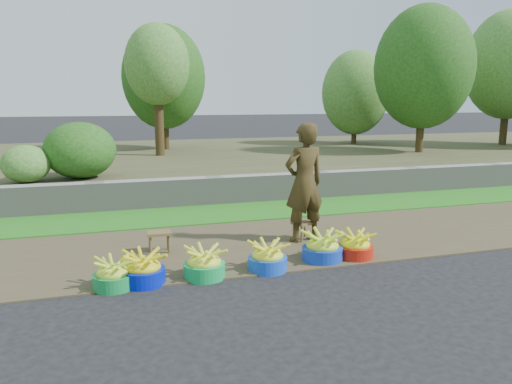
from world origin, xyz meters
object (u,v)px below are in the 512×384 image
object	(u,v)px
vendor_woman	(304,183)
basin_c	(204,264)
basin_a	(113,275)
stool_right	(303,225)
stool_left	(159,236)
basin_b	(143,270)
basin_d	(267,258)
basin_f	(355,246)
basin_e	(322,248)

from	to	relation	value
vendor_woman	basin_c	bearing A→B (deg)	22.48
basin_a	stool_right	xyz separation A→B (m)	(2.70, 1.10, 0.08)
basin_c	vendor_woman	distance (m)	2.08
vendor_woman	stool_left	bearing A→B (deg)	-11.01
basin_b	basin_d	bearing A→B (deg)	0.27
basin_d	basin_c	bearing A→B (deg)	-178.72
basin_a	stool_left	xyz separation A→B (m)	(0.62, 1.11, 0.09)
basin_b	basin_c	distance (m)	0.69
stool_right	basin_a	bearing A→B (deg)	-157.74
stool_left	vendor_woman	size ratio (longest dim) A/B	0.19
basin_c	basin_f	world-z (taller)	basin_c
basin_c	stool_right	size ratio (longest dim) A/B	1.30
basin_b	vendor_woman	xyz separation A→B (m)	(2.35, 1.02, 0.70)
basin_d	basin_e	xyz separation A→B (m)	(0.78, 0.12, 0.01)
basin_a	stool_left	distance (m)	1.28
stool_left	stool_right	world-z (taller)	stool_left
basin_a	vendor_woman	distance (m)	2.96
basin_f	basin_e	bearing A→B (deg)	178.00
basin_f	vendor_woman	distance (m)	1.20
basin_a	stool_left	size ratio (longest dim) A/B	1.37
basin_e	basin_d	bearing A→B (deg)	-171.13
basin_e	basin_c	bearing A→B (deg)	-174.90
basin_b	basin_d	world-z (taller)	basin_b
basin_c	stool_left	size ratio (longest dim) A/B	1.48
stool_right	vendor_woman	size ratio (longest dim) A/B	0.22
basin_a	basin_d	bearing A→B (deg)	1.30
basin_b	basin_f	bearing A→B (deg)	2.38
basin_a	basin_c	world-z (taller)	basin_c
basin_b	basin_e	distance (m)	2.24
basin_a	basin_f	xyz separation A→B (m)	(3.02, 0.15, 0.01)
basin_e	stool_right	bearing A→B (deg)	81.93
basin_d	stool_left	distance (m)	1.58
basin_b	basin_a	bearing A→B (deg)	-174.08
basin_c	basin_e	world-z (taller)	basin_e
basin_e	vendor_woman	xyz separation A→B (m)	(0.11, 0.89, 0.69)
basin_a	basin_b	xyz separation A→B (m)	(0.32, 0.03, 0.02)
basin_b	stool_right	distance (m)	2.60
basin_a	stool_right	bearing A→B (deg)	22.26
basin_d	vendor_woman	world-z (taller)	vendor_woman
basin_b	basin_c	size ratio (longest dim) A/B	1.02
basin_e	basin_f	distance (m)	0.46
basin_d	stool_right	size ratio (longest dim) A/B	1.28
stool_right	basin_f	bearing A→B (deg)	-71.43
basin_a	basin_c	size ratio (longest dim) A/B	0.93
basin_f	stool_left	size ratio (longest dim) A/B	1.47
stool_left	stool_right	distance (m)	2.07
basin_c	basin_f	distance (m)	2.01
basin_d	vendor_woman	xyz separation A→B (m)	(0.89, 1.01, 0.71)
stool_left	basin_c	bearing A→B (deg)	-70.42
basin_b	stool_left	world-z (taller)	basin_b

